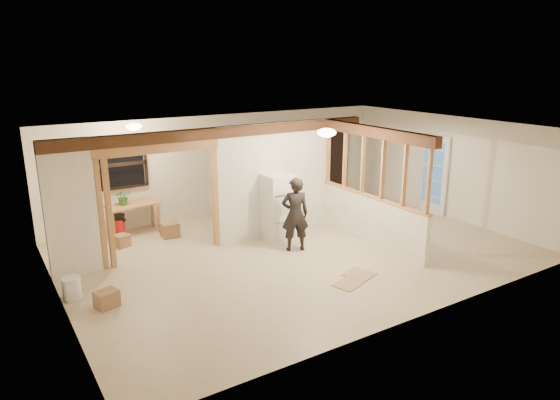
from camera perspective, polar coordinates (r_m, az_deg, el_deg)
floor at (r=10.32m, az=1.97°, el=-5.86°), size 9.00×6.50×0.01m
ceiling at (r=9.68m, az=2.11°, el=8.05°), size 9.00×6.50×0.01m
wall_back at (r=12.68m, az=-6.26°, el=4.07°), size 9.00×0.01×2.50m
wall_front at (r=7.59m, az=15.99°, el=-4.49°), size 9.00×0.01×2.50m
wall_left at (r=8.38m, az=-24.41°, el=-3.41°), size 0.01×6.50×2.50m
wall_right at (r=12.94m, az=18.80°, el=3.56°), size 0.01×6.50×2.50m
partition_left_stub at (r=9.57m, az=-22.83°, el=-0.94°), size 0.90×0.12×2.50m
partition_center at (r=11.01m, az=-0.61°, el=2.38°), size 2.80×0.12×2.50m
doorway_frame at (r=9.98m, az=-13.42°, el=-0.36°), size 2.46×0.14×2.20m
header_beam_back at (r=10.23m, az=-6.41°, el=7.70°), size 7.00×0.18×0.22m
header_beam_right at (r=10.38m, az=10.76°, el=7.64°), size 0.18×3.30×0.22m
pony_wall at (r=10.80m, az=10.25°, el=-2.28°), size 0.12×3.20×1.00m
stud_partition at (r=10.50m, az=10.56°, el=3.75°), size 0.14×3.20×1.32m
window_back at (r=11.67m, az=-17.68°, el=3.91°), size 1.12×0.10×1.10m
french_door at (r=13.18m, az=17.14°, el=2.80°), size 0.12×0.86×2.00m
ceiling_dome_main at (r=9.46m, az=5.35°, el=7.69°), size 0.36×0.36×0.16m
ceiling_dome_util at (r=10.71m, az=-16.36°, el=8.07°), size 0.32×0.32×0.14m
hanging_bulb at (r=10.25m, az=-12.43°, el=6.31°), size 0.07×0.07×0.07m
refrigerator at (r=10.79m, az=-0.23°, el=-0.79°), size 0.60×0.58×1.45m
woman at (r=10.13m, az=1.74°, el=-1.64°), size 0.66×0.55×1.54m
work_table at (r=11.69m, az=-16.39°, el=-2.07°), size 1.17×0.70×0.70m
potted_plant at (r=11.53m, az=-17.48°, el=0.37°), size 0.35×0.31×0.37m
shop_vac at (r=11.55m, az=-18.15°, el=-2.84°), size 0.43×0.43×0.54m
bookshelf at (r=14.21m, az=5.85°, el=4.13°), size 0.95×0.32×1.90m
bucket at (r=8.97m, az=-22.69°, el=-9.27°), size 0.35×0.35×0.38m
box_util_a at (r=11.33m, az=-12.46°, el=-3.35°), size 0.39×0.34×0.32m
box_util_b at (r=11.03m, az=-17.62°, el=-4.44°), size 0.35×0.35×0.26m
box_front at (r=8.52m, az=-19.19°, el=-10.64°), size 0.40×0.36×0.27m
floor_panel_near at (r=9.34m, az=9.06°, el=-8.39°), size 0.62×0.62×0.02m
floor_panel_far at (r=8.93m, az=7.79°, el=-9.51°), size 0.58×0.51×0.02m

